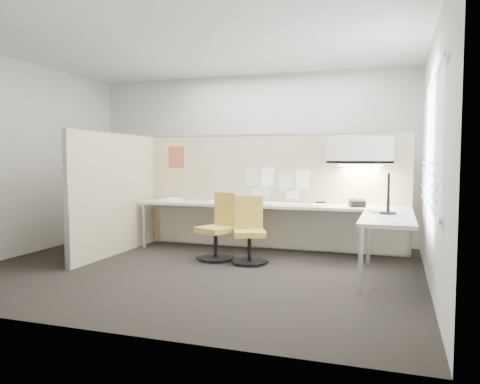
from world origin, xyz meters
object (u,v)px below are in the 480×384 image
(phone, at_px, (357,203))
(chair_right, at_px, (219,229))
(chair_left, at_px, (249,232))
(monitor, at_px, (389,191))
(desk, at_px, (288,214))

(phone, bearing_deg, chair_right, -175.62)
(chair_right, height_order, phone, chair_right)
(chair_left, bearing_deg, monitor, -22.47)
(chair_left, bearing_deg, desk, 34.20)
(monitor, bearing_deg, phone, 29.44)
(desk, xyz_separation_m, monitor, (1.37, -0.62, 0.41))
(monitor, distance_m, phone, 0.88)
(monitor, bearing_deg, chair_left, 88.38)
(chair_left, height_order, monitor, monitor)
(monitor, xyz_separation_m, phone, (-0.42, 0.74, -0.23))
(chair_right, xyz_separation_m, monitor, (2.23, -0.09, 0.59))
(chair_left, height_order, phone, chair_left)
(chair_right, bearing_deg, monitor, 21.97)
(desk, relative_size, chair_left, 4.56)
(desk, xyz_separation_m, chair_right, (-0.86, -0.53, -0.18))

